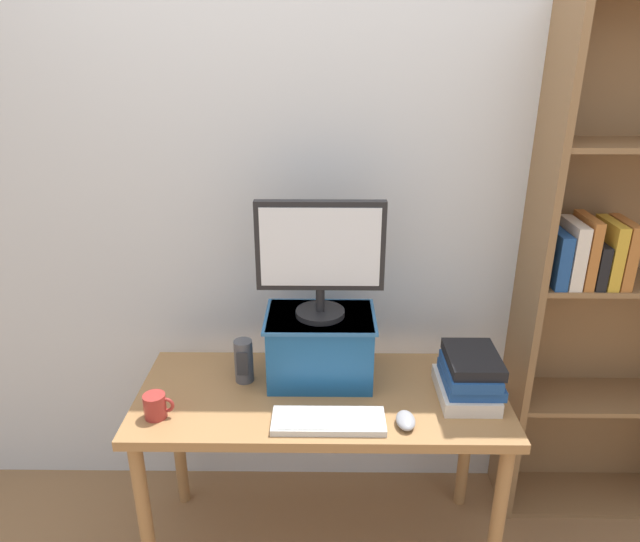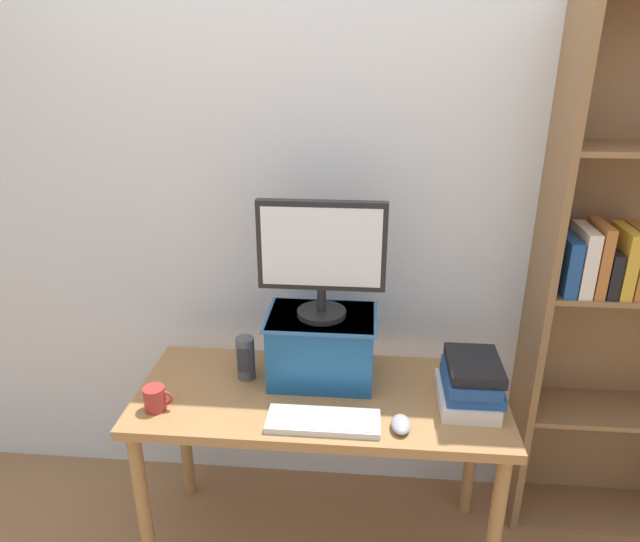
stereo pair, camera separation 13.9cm
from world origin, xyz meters
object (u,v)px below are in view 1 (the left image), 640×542
object	(u,v)px
book_stack	(469,377)
riser_box	(320,345)
desk	(321,414)
computer_mouse	(406,420)
keyboard	(329,421)
coffee_mug	(156,406)
desk_speaker	(244,361)
computer_monitor	(320,254)
bookshelf_unit	(620,277)

from	to	relation	value
book_stack	riser_box	bearing A→B (deg)	166.97
desk	computer_mouse	distance (m)	0.35
riser_box	book_stack	world-z (taller)	riser_box
riser_box	keyboard	bearing A→B (deg)	-83.89
keyboard	coffee_mug	distance (m)	0.59
desk_speaker	computer_mouse	bearing A→B (deg)	-24.78
computer_monitor	computer_mouse	world-z (taller)	computer_monitor
desk	book_stack	size ratio (longest dim) A/B	4.98
desk	computer_monitor	bearing A→B (deg)	92.90
bookshelf_unit	computer_monitor	distance (m)	1.19
desk	desk_speaker	xyz separation A→B (m)	(-0.29, 0.08, 0.18)
desk_speaker	coffee_mug	bearing A→B (deg)	-139.77
computer_monitor	coffee_mug	size ratio (longest dim) A/B	4.33
desk	book_stack	xyz separation A→B (m)	(0.53, -0.02, 0.17)
bookshelf_unit	riser_box	distance (m)	1.20
desk	riser_box	world-z (taller)	riser_box
keyboard	coffee_mug	size ratio (longest dim) A/B	3.63
riser_box	computer_mouse	xyz separation A→B (m)	(0.29, -0.29, -0.12)
desk	computer_mouse	world-z (taller)	computer_mouse
computer_monitor	desk_speaker	xyz separation A→B (m)	(-0.28, -0.03, -0.42)
desk	keyboard	size ratio (longest dim) A/B	3.53
computer_mouse	riser_box	bearing A→B (deg)	134.48
computer_monitor	book_stack	world-z (taller)	computer_monitor
bookshelf_unit	computer_mouse	bearing A→B (deg)	-151.02
keyboard	desk	bearing A→B (deg)	98.02
bookshelf_unit	riser_box	bearing A→B (deg)	-170.54
riser_box	computer_mouse	bearing A→B (deg)	-45.52
coffee_mug	computer_mouse	bearing A→B (deg)	-2.45
bookshelf_unit	coffee_mug	xyz separation A→B (m)	(-1.72, -0.45, -0.29)
computer_monitor	coffee_mug	bearing A→B (deg)	-155.26
riser_box	keyboard	distance (m)	0.32
computer_mouse	coffee_mug	size ratio (longest dim) A/B	1.00
desk	bookshelf_unit	xyz separation A→B (m)	(1.16, 0.30, 0.43)
desk_speaker	bookshelf_unit	bearing A→B (deg)	8.74
keyboard	book_stack	distance (m)	0.53
desk	computer_monitor	world-z (taller)	computer_monitor
book_stack	coffee_mug	xyz separation A→B (m)	(-1.08, -0.13, -0.04)
bookshelf_unit	desk_speaker	size ratio (longest dim) A/B	12.51
desk_speaker	computer_monitor	bearing A→B (deg)	5.47
desk	computer_monitor	xyz separation A→B (m)	(-0.01, 0.11, 0.59)
computer_monitor	keyboard	xyz separation A→B (m)	(0.03, -0.29, -0.49)
bookshelf_unit	riser_box	world-z (taller)	bookshelf_unit
book_stack	coffee_mug	size ratio (longest dim) A/B	2.57
book_stack	desk_speaker	size ratio (longest dim) A/B	1.60
bookshelf_unit	coffee_mug	world-z (taller)	bookshelf_unit
computer_monitor	desk	bearing A→B (deg)	-87.10
book_stack	coffee_mug	bearing A→B (deg)	-172.98
computer_monitor	coffee_mug	distance (m)	0.76
computer_monitor	bookshelf_unit	bearing A→B (deg)	9.53
keyboard	coffee_mug	bearing A→B (deg)	176.83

